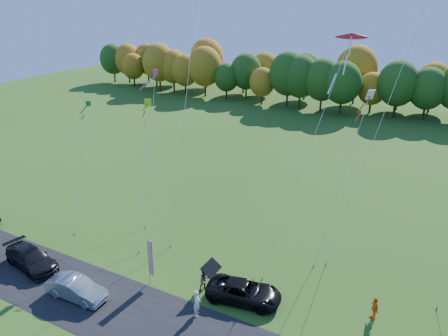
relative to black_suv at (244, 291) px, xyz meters
The scene contains 17 objects.
ground 4.49m from the black_suv, 168.82° to the right, with size 160.00×160.00×0.00m, color #295015.
asphalt_strip 6.56m from the black_suv, 131.84° to the right, with size 90.00×6.00×0.01m, color black.
tree_line 54.32m from the black_suv, 94.60° to the left, with size 116.00×12.00×10.00m, color #1E4711, non-canonical shape.
black_suv is the anchor object (origin of this frame).
silver_sedan 11.35m from the black_suv, 152.64° to the right, with size 1.53×4.38×1.44m, color #A5A6AA.
dark_truck_a 16.36m from the black_suv, 164.95° to the right, with size 2.08×5.11×1.48m, color black.
person_tailgate_a 3.41m from the black_suv, 125.45° to the right, with size 0.68×0.45×1.87m, color silver.
person_tailgate_b 2.92m from the black_suv, behind, with size 0.78×0.61×1.61m, color gray.
person_east 8.38m from the black_suv, 16.66° to the left, with size 0.92×0.38×1.58m, color orange.
feather_flag 6.90m from the black_suv, 166.56° to the right, with size 0.48×0.17×3.65m.
kite_delta_blue 19.31m from the black_suv, 137.48° to the left, with size 3.30×11.21×31.14m.
kite_parafoil_orange 20.42m from the black_suv, 63.23° to the left, with size 7.60×12.88×30.85m.
kite_delta_red 11.17m from the black_suv, 80.04° to the left, with size 3.57×10.83×17.75m.
kite_diamond_yellow 12.73m from the black_suv, 161.09° to the left, with size 3.09×6.05×11.54m.
kite_diamond_green 19.00m from the black_suv, 168.20° to the left, with size 3.54×6.73×10.42m.
kite_diamond_white 11.13m from the black_suv, 67.08° to the left, with size 2.25×6.32×13.07m.
kite_diamond_pink 16.54m from the black_suv, 149.91° to the left, with size 3.46×7.10×13.07m.
Camera 1 is at (14.79, -20.89, 19.29)m, focal length 35.00 mm.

